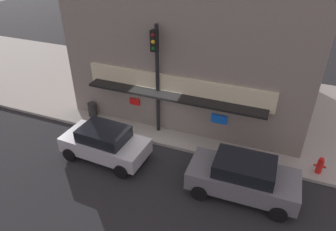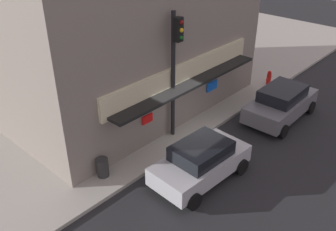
# 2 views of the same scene
# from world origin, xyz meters

# --- Properties ---
(ground_plane) EXTENTS (65.20, 65.20, 0.00)m
(ground_plane) POSITION_xyz_m (0.00, 0.00, 0.00)
(ground_plane) COLOR #232326
(sidewalk) EXTENTS (43.47, 10.08, 0.15)m
(sidewalk) POSITION_xyz_m (0.00, 5.04, 0.08)
(sidewalk) COLOR #A39E93
(sidewalk) RESTS_ON ground_plane
(corner_building) EXTENTS (12.20, 9.25, 8.38)m
(corner_building) POSITION_xyz_m (0.92, 5.47, 4.34)
(corner_building) COLOR gray
(corner_building) RESTS_ON sidewalk
(traffic_light) EXTENTS (0.32, 0.58, 5.53)m
(traffic_light) POSITION_xyz_m (0.04, 0.95, 3.68)
(traffic_light) COLOR black
(traffic_light) RESTS_ON sidewalk
(fire_hydrant) EXTENTS (0.50, 0.26, 0.82)m
(fire_hydrant) POSITION_xyz_m (7.77, 0.58, 0.55)
(fire_hydrant) COLOR red
(fire_hydrant) RESTS_ON sidewalk
(trash_can) EXTENTS (0.46, 0.46, 0.76)m
(trash_can) POSITION_xyz_m (-3.96, 1.04, 0.53)
(trash_can) COLOR #2D2D2D
(trash_can) RESTS_ON sidewalk
(pedestrian) EXTENTS (0.57, 0.54, 1.80)m
(pedestrian) POSITION_xyz_m (1.47, 2.32, 1.14)
(pedestrian) COLOR brown
(pedestrian) RESTS_ON sidewalk
(parked_car_silver) EXTENTS (4.04, 2.22, 1.58)m
(parked_car_silver) POSITION_xyz_m (-1.45, -1.69, 0.81)
(parked_car_silver) COLOR #B7B7BC
(parked_car_silver) RESTS_ON ground_plane
(parked_car_grey) EXTENTS (4.33, 2.18, 1.64)m
(parked_car_grey) POSITION_xyz_m (4.84, -1.67, 0.84)
(parked_car_grey) COLOR slate
(parked_car_grey) RESTS_ON ground_plane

